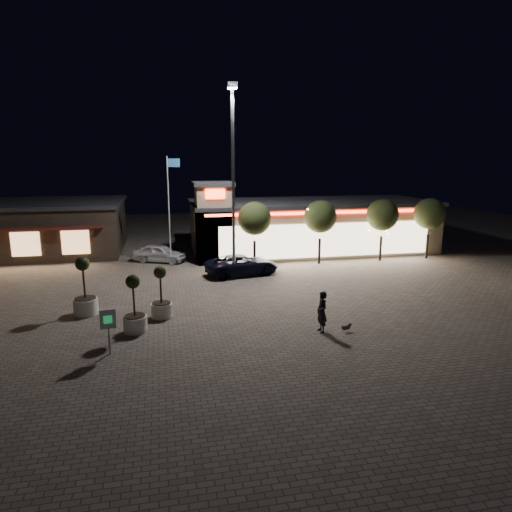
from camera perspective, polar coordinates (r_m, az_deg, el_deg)
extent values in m
plane|color=#6F635A|center=(22.57, -4.54, -8.27)|extent=(90.00, 90.00, 0.00)
cube|color=gray|center=(39.51, 6.90, 3.58)|extent=(20.00, 8.00, 4.00)
cube|color=#262628|center=(39.24, 6.98, 6.69)|extent=(20.40, 8.40, 0.30)
cube|color=beige|center=(35.81, 8.95, 1.98)|extent=(17.00, 0.12, 2.60)
cube|color=red|center=(35.47, 9.08, 5.39)|extent=(19.00, 0.10, 0.18)
cube|color=gray|center=(34.86, -5.32, 3.96)|extent=(2.60, 2.60, 5.80)
cube|color=#262628|center=(34.55, -5.42, 8.97)|extent=(3.00, 3.00, 0.30)
cube|color=red|center=(33.26, -5.13, 7.73)|extent=(1.40, 0.10, 0.70)
cube|color=#382D23|center=(42.94, -27.16, 3.01)|extent=(16.00, 10.00, 4.00)
cube|color=#262628|center=(42.70, -27.44, 5.85)|extent=(16.40, 10.40, 0.30)
cube|color=#591E19|center=(37.71, -29.36, 2.91)|extent=(14.40, 0.80, 0.15)
cube|color=#E6A667|center=(37.80, -26.85, 1.33)|extent=(2.00, 0.12, 1.80)
cube|color=#E6A667|center=(37.04, -21.63, 1.60)|extent=(2.00, 0.12, 1.80)
cylinder|color=gray|center=(29.40, -2.86, 8.54)|extent=(0.20, 0.20, 12.00)
cube|color=gray|center=(29.65, -3.00, 20.58)|extent=(0.60, 0.40, 0.35)
cube|color=white|center=(29.63, -2.99, 20.20)|extent=(0.45, 0.30, 0.08)
cylinder|color=white|center=(34.21, -10.82, 5.50)|extent=(0.10, 0.10, 8.00)
cube|color=#234F81|center=(34.00, -10.29, 11.39)|extent=(0.90, 0.04, 0.60)
cylinder|color=#332319|center=(33.38, -0.19, 0.27)|extent=(0.20, 0.20, 1.92)
sphere|color=#2D3819|center=(32.94, -0.19, 4.72)|extent=(2.42, 2.42, 2.42)
cylinder|color=#332319|center=(34.71, 7.92, 0.61)|extent=(0.20, 0.20, 1.92)
sphere|color=#2D3819|center=(34.29, 8.05, 4.89)|extent=(2.42, 2.42, 2.42)
cylinder|color=#332319|center=(36.69, 15.30, 0.92)|extent=(0.20, 0.20, 1.92)
sphere|color=#2D3819|center=(36.28, 15.53, 4.97)|extent=(2.42, 2.42, 2.42)
cylinder|color=#332319|center=(38.66, 20.59, 1.13)|extent=(0.20, 0.20, 1.92)
sphere|color=#2D3819|center=(38.28, 20.88, 4.97)|extent=(2.42, 2.42, 2.42)
imported|color=black|center=(31.20, -1.75, -1.09)|extent=(5.38, 3.25, 1.40)
imported|color=silver|center=(35.72, -11.94, 0.34)|extent=(4.33, 3.13, 1.37)
imported|color=black|center=(21.24, 8.23, -6.93)|extent=(0.52, 0.74, 1.93)
cube|color=#59514C|center=(21.66, 11.16, -8.71)|extent=(0.39, 0.22, 0.20)
sphere|color=#59514C|center=(21.75, 11.64, -8.42)|extent=(0.18, 0.18, 0.18)
cylinder|color=white|center=(25.08, -20.50, -5.92)|extent=(1.23, 1.23, 0.82)
cylinder|color=black|center=(24.96, -20.57, -4.98)|extent=(1.06, 1.06, 0.06)
cylinder|color=#332319|center=(24.71, -20.74, -2.87)|extent=(0.10, 0.10, 1.84)
sphere|color=#2D3819|center=(24.51, -20.89, -0.90)|extent=(0.72, 0.72, 0.72)
cylinder|color=white|center=(22.00, -14.86, -8.19)|extent=(1.10, 1.10, 0.73)
cylinder|color=black|center=(21.87, -14.92, -7.24)|extent=(0.95, 0.95, 0.06)
cylinder|color=#332319|center=(21.61, -15.04, -5.11)|extent=(0.09, 0.09, 1.65)
sphere|color=#2D3819|center=(21.39, -15.16, -3.11)|extent=(0.64, 0.64, 0.64)
cylinder|color=white|center=(23.60, -11.70, -6.64)|extent=(1.07, 1.07, 0.71)
cylinder|color=black|center=(23.49, -11.74, -5.78)|extent=(0.93, 0.93, 0.05)
cylinder|color=#332319|center=(23.25, -11.83, -3.83)|extent=(0.09, 0.09, 1.61)
sphere|color=#2D3819|center=(23.05, -11.91, -2.02)|extent=(0.62, 0.62, 0.62)
cylinder|color=gray|center=(19.85, -17.86, -10.01)|extent=(0.08, 0.08, 1.15)
cube|color=white|center=(19.54, -18.03, -7.53)|extent=(0.63, 0.12, 0.82)
cube|color=green|center=(19.50, -18.04, -7.57)|extent=(0.34, 0.05, 0.34)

